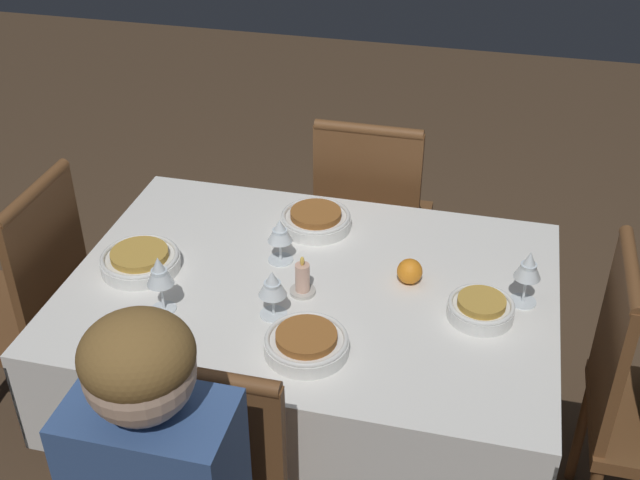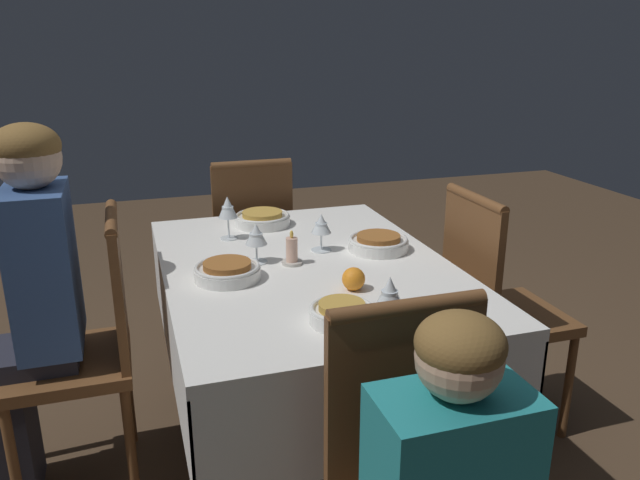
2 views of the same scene
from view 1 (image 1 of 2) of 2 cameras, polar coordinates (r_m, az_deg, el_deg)
ground_plane at (r=2.67m, az=-0.52°, el=-15.88°), size 8.00×8.00×0.00m
dining_table at (r=2.23m, az=-0.60°, el=-5.19°), size 1.31×0.93×0.73m
chair_south at (r=2.86m, az=3.63°, el=1.50°), size 0.39×0.39×0.94m
chair_east at (r=2.62m, az=-20.19°, el=-4.16°), size 0.39×0.39×0.94m
bowl_north at (r=1.94m, az=-0.97°, el=-7.32°), size 0.21×0.21×0.06m
wine_glass_north at (r=2.01m, az=-3.41°, el=-3.23°), size 0.07×0.07×0.14m
bowl_west at (r=2.08m, az=11.37°, el=-4.77°), size 0.17×0.17×0.06m
wine_glass_west at (r=2.11m, az=14.61°, el=-1.90°), size 0.07×0.07×0.16m
bowl_south at (r=2.40m, az=-0.30°, el=1.48°), size 0.21×0.21×0.06m
wine_glass_south at (r=2.21m, az=-2.87°, el=0.54°), size 0.07×0.07×0.13m
bowl_east at (r=2.27m, az=-12.67°, el=-1.39°), size 0.22×0.22×0.06m
wine_glass_east at (r=2.05m, az=-11.36°, el=-2.31°), size 0.07×0.07×0.16m
candle_centerpiece at (r=2.12m, az=-1.25°, el=-2.93°), size 0.07×0.07×0.12m
orange_fruit at (r=2.17m, az=6.40°, el=-2.23°), size 0.07×0.07×0.07m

